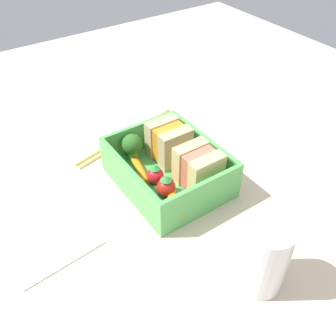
% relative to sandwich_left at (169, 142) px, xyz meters
% --- Properties ---
extents(ground_plane, '(1.20, 1.20, 0.02)m').
position_rel_sandwich_left_xyz_m(ground_plane, '(0.04, -0.03, -0.05)').
color(ground_plane, beige).
extents(bento_tray, '(0.16, 0.13, 0.01)m').
position_rel_sandwich_left_xyz_m(bento_tray, '(0.04, -0.03, -0.03)').
color(bento_tray, '#52B156').
rests_on(bento_tray, ground_plane).
extents(bento_rim, '(0.16, 0.13, 0.05)m').
position_rel_sandwich_left_xyz_m(bento_rim, '(0.04, -0.03, -0.00)').
color(bento_rim, '#52B156').
rests_on(bento_rim, bento_tray).
extents(sandwich_left, '(0.05, 0.05, 0.06)m').
position_rel_sandwich_left_xyz_m(sandwich_left, '(0.00, 0.00, 0.00)').
color(sandwich_left, tan).
rests_on(sandwich_left, bento_tray).
extents(sandwich_center_left, '(0.05, 0.05, 0.06)m').
position_rel_sandwich_left_xyz_m(sandwich_center_left, '(0.07, 0.00, 0.00)').
color(sandwich_center_left, '#E3C47E').
rests_on(sandwich_center_left, bento_tray).
extents(broccoli_floret, '(0.03, 0.03, 0.04)m').
position_rel_sandwich_left_xyz_m(broccoli_floret, '(-0.03, -0.05, -0.00)').
color(broccoli_floret, '#82CB61').
rests_on(broccoli_floret, bento_tray).
extents(carrot_stick_far_left, '(0.06, 0.02, 0.01)m').
position_rel_sandwich_left_xyz_m(carrot_stick_far_left, '(0.01, -0.06, -0.02)').
color(carrot_stick_far_left, orange).
rests_on(carrot_stick_far_left, bento_tray).
extents(strawberry_left, '(0.02, 0.02, 0.03)m').
position_rel_sandwich_left_xyz_m(strawberry_left, '(0.03, -0.05, -0.01)').
color(strawberry_left, red).
rests_on(strawberry_left, bento_tray).
extents(strawberry_far_left, '(0.03, 0.03, 0.03)m').
position_rel_sandwich_left_xyz_m(strawberry_far_left, '(0.07, -0.05, -0.01)').
color(strawberry_far_left, red).
rests_on(strawberry_far_left, bento_tray).
extents(carrot_stick_left, '(0.05, 0.03, 0.01)m').
position_rel_sandwich_left_xyz_m(carrot_stick_left, '(0.09, -0.05, -0.02)').
color(carrot_stick_left, orange).
rests_on(carrot_stick_left, bento_tray).
extents(chopstick_pair, '(0.07, 0.21, 0.01)m').
position_rel_sandwich_left_xyz_m(chopstick_pair, '(-0.09, -0.02, -0.04)').
color(chopstick_pair, tan).
rests_on(chopstick_pair, ground_plane).
extents(drinking_glass, '(0.05, 0.05, 0.09)m').
position_rel_sandwich_left_xyz_m(drinking_glass, '(0.23, -0.03, 0.01)').
color(drinking_glass, white).
rests_on(drinking_glass, ground_plane).
extents(folded_napkin, '(0.11, 0.11, 0.00)m').
position_rel_sandwich_left_xyz_m(folded_napkin, '(0.03, -0.21, -0.04)').
color(folded_napkin, white).
rests_on(folded_napkin, ground_plane).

